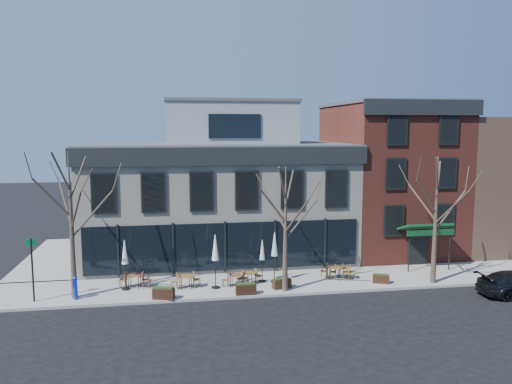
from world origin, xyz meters
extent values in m
plane|color=black|center=(0.00, 0.00, 0.00)|extent=(120.00, 120.00, 0.00)
cube|color=gray|center=(3.25, -2.15, 0.07)|extent=(33.50, 4.70, 0.15)
cube|color=gray|center=(-11.25, 6.00, 0.07)|extent=(4.50, 12.00, 0.15)
cube|color=beige|center=(0.00, 5.00, 4.00)|extent=(18.00, 10.00, 8.00)
cube|color=#47474C|center=(0.00, 5.00, 8.05)|extent=(18.30, 10.30, 0.30)
cube|color=black|center=(0.00, -0.12, 7.55)|extent=(18.30, 0.25, 1.10)
cube|color=black|center=(-9.12, 5.00, 7.55)|extent=(0.25, 10.30, 1.10)
cube|color=black|center=(0.00, -0.06, 1.90)|extent=(17.20, 0.12, 3.00)
cube|color=black|center=(-9.06, 4.00, 1.90)|extent=(0.12, 7.50, 3.00)
cube|color=gray|center=(1.00, 6.00, 9.60)|extent=(9.00, 6.50, 3.00)
cube|color=maroon|center=(13.00, 5.00, 5.50)|extent=(8.00, 10.00, 11.00)
cube|color=#47474C|center=(13.00, 5.00, 11.05)|extent=(8.20, 10.20, 0.25)
cube|color=black|center=(13.00, -0.12, 10.60)|extent=(8.20, 0.25, 1.00)
cube|color=#0C3819|center=(13.00, -0.85, 2.90)|extent=(3.20, 1.66, 0.67)
cube|color=black|center=(13.00, -0.05, 1.25)|extent=(1.40, 0.10, 2.50)
cube|color=#8C664C|center=(23.00, 6.00, 5.00)|extent=(12.00, 12.00, 10.00)
cone|color=#382B21|center=(-8.50, -3.20, 4.11)|extent=(0.34, 0.34, 7.92)
cylinder|color=#382B21|center=(-7.43, -3.01, 4.68)|extent=(2.23, 0.50, 2.48)
cylinder|color=#382B21|center=(-8.95, -2.23, 5.14)|extent=(1.03, 2.05, 2.14)
cylinder|color=#382B21|center=(-9.34, -3.51, 5.65)|extent=(1.80, 0.75, 2.21)
cylinder|color=#382B21|center=(-8.05, -4.16, 5.05)|extent=(1.03, 2.04, 2.28)
cone|color=#382B21|center=(3.00, -3.90, 3.67)|extent=(0.34, 0.34, 7.04)
cylinder|color=#382B21|center=(3.95, -3.73, 4.18)|extent=(2.00, 0.46, 2.21)
cylinder|color=#382B21|center=(2.60, -3.04, 4.59)|extent=(0.93, 1.84, 1.91)
cylinder|color=#382B21|center=(2.25, -4.17, 5.04)|extent=(1.61, 0.68, 1.97)
cylinder|color=#382B21|center=(3.40, -4.76, 4.51)|extent=(0.93, 1.83, 2.03)
cone|color=#382B21|center=(12.00, -3.90, 3.89)|extent=(0.34, 0.34, 7.48)
cylinder|color=#382B21|center=(13.01, -3.72, 4.43)|extent=(2.12, 0.48, 2.35)
cylinder|color=#382B21|center=(11.57, -2.99, 4.86)|extent=(0.98, 1.94, 2.03)
cylinder|color=#382B21|center=(11.20, -4.19, 5.35)|extent=(1.71, 0.71, 2.09)
cylinder|color=#382B21|center=(12.42, -4.81, 4.78)|extent=(0.98, 1.94, 2.16)
cylinder|color=black|center=(-10.50, -3.50, 1.85)|extent=(0.10, 0.10, 3.40)
cube|color=#005926|center=(-10.50, -3.50, 3.35)|extent=(0.50, 0.04, 0.30)
cylinder|color=#0D25AE|center=(-8.40, -3.52, 0.49)|extent=(0.20, 0.20, 0.68)
cube|color=#0D25AE|center=(-8.40, -3.52, 1.08)|extent=(0.22, 0.19, 0.49)
cone|color=#0D25AE|center=(-8.40, -3.52, 1.37)|extent=(0.25, 0.25, 0.12)
cube|color=brown|center=(-5.42, -2.07, 0.90)|extent=(0.83, 0.83, 0.04)
cylinder|color=black|center=(-5.75, -2.31, 0.52)|extent=(0.04, 0.04, 0.74)
cylinder|color=black|center=(-5.18, -2.40, 0.52)|extent=(0.04, 0.04, 0.74)
cylinder|color=black|center=(-5.66, -1.73, 0.52)|extent=(0.04, 0.04, 0.74)
cylinder|color=black|center=(-5.08, -1.83, 0.52)|extent=(0.04, 0.04, 0.74)
cube|color=brown|center=(-2.53, -2.58, 0.88)|extent=(0.80, 0.80, 0.04)
cylinder|color=black|center=(-2.76, -2.90, 0.51)|extent=(0.04, 0.04, 0.72)
cylinder|color=black|center=(-2.21, -2.82, 0.51)|extent=(0.04, 0.04, 0.72)
cylinder|color=black|center=(-2.85, -2.35, 0.51)|extent=(0.04, 0.04, 0.72)
cylinder|color=black|center=(-2.30, -2.26, 0.51)|extent=(0.04, 0.04, 0.72)
cube|color=brown|center=(0.34, -2.64, 0.81)|extent=(0.69, 0.69, 0.04)
cylinder|color=black|center=(0.11, -2.92, 0.48)|extent=(0.04, 0.04, 0.65)
cylinder|color=black|center=(0.62, -2.87, 0.48)|extent=(0.04, 0.04, 0.65)
cylinder|color=black|center=(0.07, -2.41, 0.48)|extent=(0.04, 0.04, 0.65)
cylinder|color=black|center=(0.58, -2.37, 0.48)|extent=(0.04, 0.04, 0.65)
cube|color=brown|center=(1.21, -2.42, 0.82)|extent=(0.82, 0.82, 0.04)
cylinder|color=black|center=(1.05, -2.74, 0.48)|extent=(0.04, 0.04, 0.66)
cylinder|color=black|center=(1.54, -2.58, 0.48)|extent=(0.04, 0.04, 0.66)
cylinder|color=black|center=(0.89, -2.26, 0.48)|extent=(0.04, 0.04, 0.66)
cylinder|color=black|center=(1.37, -2.09, 0.48)|extent=(0.04, 0.04, 0.66)
cube|color=brown|center=(6.46, -2.29, 0.89)|extent=(0.94, 0.94, 0.04)
cylinder|color=black|center=(6.09, -2.43, 0.51)|extent=(0.04, 0.04, 0.73)
cylinder|color=black|center=(6.61, -2.66, 0.51)|extent=(0.04, 0.04, 0.73)
cylinder|color=black|center=(6.32, -1.91, 0.51)|extent=(0.04, 0.04, 0.73)
cylinder|color=black|center=(6.84, -2.14, 0.51)|extent=(0.04, 0.04, 0.73)
cube|color=brown|center=(6.96, -2.31, 0.82)|extent=(0.77, 0.77, 0.04)
cylinder|color=black|center=(6.65, -2.51, 0.48)|extent=(0.04, 0.04, 0.66)
cylinder|color=black|center=(7.15, -2.62, 0.48)|extent=(0.04, 0.04, 0.66)
cylinder|color=black|center=(6.76, -2.01, 0.48)|extent=(0.04, 0.04, 0.66)
cylinder|color=black|center=(7.27, -2.12, 0.48)|extent=(0.04, 0.04, 0.66)
cylinder|color=black|center=(-5.89, -2.28, 0.18)|extent=(0.46, 0.46, 0.06)
cylinder|color=black|center=(-5.89, -2.28, 1.30)|extent=(0.05, 0.05, 2.29)
cone|color=silver|center=(-5.89, -2.28, 2.34)|extent=(0.38, 0.38, 1.35)
cylinder|color=black|center=(-0.83, -2.83, 0.18)|extent=(0.50, 0.50, 0.07)
cylinder|color=black|center=(-0.83, -2.83, 1.40)|extent=(0.06, 0.06, 2.49)
cone|color=white|center=(-0.83, -2.83, 2.53)|extent=(0.41, 0.41, 1.47)
cylinder|color=black|center=(2.03, -2.04, 0.18)|extent=(0.41, 0.41, 0.06)
cylinder|color=black|center=(2.03, -2.04, 1.17)|extent=(0.05, 0.05, 2.04)
cone|color=beige|center=(2.03, -2.04, 2.09)|extent=(0.33, 0.33, 1.20)
cylinder|color=black|center=(2.73, -2.25, 0.18)|extent=(0.48, 0.48, 0.07)
cylinder|color=black|center=(2.73, -2.25, 1.36)|extent=(0.06, 0.06, 2.42)
cone|color=beige|center=(2.73, -2.25, 2.46)|extent=(0.40, 0.40, 1.43)
cube|color=black|center=(-3.74, -4.20, 0.44)|extent=(1.23, 0.74, 0.57)
cube|color=#1E3314|center=(-3.74, -4.20, 0.75)|extent=(1.09, 0.62, 0.09)
cube|color=black|center=(0.73, -4.20, 0.43)|extent=(1.12, 0.45, 0.56)
cube|color=#1E3314|center=(0.73, -4.20, 0.73)|extent=(1.01, 0.36, 0.09)
cube|color=#301F10|center=(2.91, -3.50, 0.41)|extent=(1.13, 0.66, 0.53)
cube|color=#1E3314|center=(2.91, -3.50, 0.70)|extent=(1.00, 0.55, 0.08)
cube|color=black|center=(8.91, -3.50, 0.39)|extent=(1.03, 0.71, 0.48)
cube|color=#1E3314|center=(8.91, -3.50, 0.65)|extent=(0.91, 0.61, 0.08)
camera|label=1|loc=(-3.06, -30.51, 9.23)|focal=35.00mm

